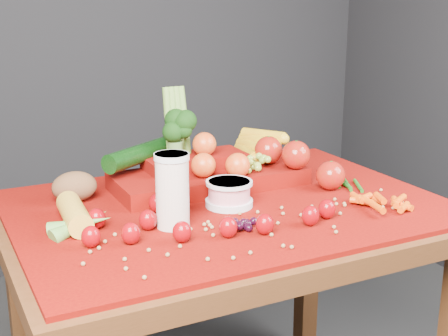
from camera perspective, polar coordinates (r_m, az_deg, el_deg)
name	(u,v)px	position (r m, az deg, el deg)	size (l,w,h in m)	color
table	(227,243)	(1.61, 0.32, -6.86)	(1.10, 0.80, 0.75)	#3B200D
red_cloth	(228,206)	(1.57, 0.33, -3.47)	(1.05, 0.75, 0.01)	#6E0B03
milk_glass	(172,188)	(1.40, -4.75, -1.82)	(0.08, 0.08, 0.17)	beige
yogurt_bowl	(229,193)	(1.54, 0.47, -2.27)	(0.12, 0.12, 0.06)	silver
strawberry_scatter	(195,220)	(1.39, -2.67, -4.81)	(0.58, 0.28, 0.05)	#9C0804
dark_grape_cluster	(245,224)	(1.40, 1.93, -5.12)	(0.06, 0.05, 0.03)	black
soybean_scatter	(268,228)	(1.41, 4.04, -5.48)	(0.84, 0.24, 0.01)	olive
corn_ear	(78,221)	(1.43, -13.17, -4.75)	(0.19, 0.24, 0.06)	yellow
potato	(74,187)	(1.62, -13.52, -1.68)	(0.11, 0.08, 0.08)	brown
baby_carrot_pile	(382,201)	(1.59, 14.28, -2.96)	(0.17, 0.17, 0.03)	#E24807
green_bean_pile	(346,184)	(1.75, 11.09, -1.41)	(0.14, 0.12, 0.01)	#1A5A14
produce_mound	(216,164)	(1.71, -0.71, 0.33)	(0.61, 0.39, 0.27)	#6E0B03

